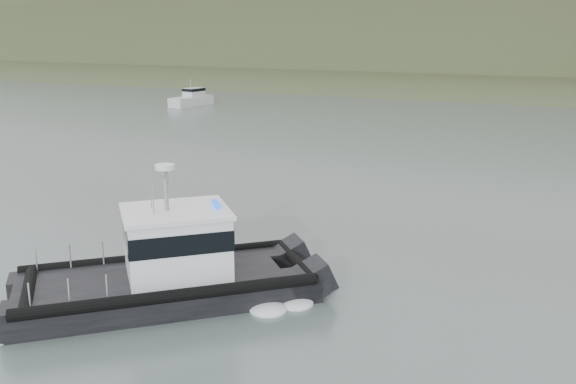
% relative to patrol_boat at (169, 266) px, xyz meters
% --- Properties ---
extents(ground, '(400.00, 400.00, 0.00)m').
position_rel_patrol_boat_xyz_m(ground, '(2.73, -2.07, -1.27)').
color(ground, '#4A5855').
rests_on(ground, ground).
extents(headlands, '(500.00, 105.36, 27.12)m').
position_rel_patrol_boat_xyz_m(headlands, '(2.73, 123.43, 5.77)').
color(headlands, '#404E2C').
rests_on(headlands, ground).
extents(patrol_boat, '(10.21, 10.00, 5.09)m').
position_rel_patrol_boat_xyz_m(patrol_boat, '(0.00, 0.00, 0.00)').
color(patrol_boat, black).
rests_on(patrol_boat, ground).
extents(motorboat, '(2.89, 6.50, 3.45)m').
position_rel_patrol_boat_xyz_m(motorboat, '(-33.42, 50.25, -0.41)').
color(motorboat, silver).
rests_on(motorboat, ground).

